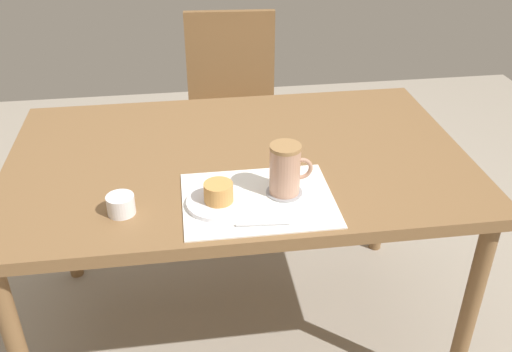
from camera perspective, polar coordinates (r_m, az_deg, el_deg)
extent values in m
cube|color=#9E9384|center=(2.13, -1.49, -14.89)|extent=(4.40, 4.40, 0.02)
cylinder|color=brown|center=(1.79, 20.50, -12.81)|extent=(0.05, 0.05, 0.67)
cylinder|color=brown|center=(2.24, -18.74, -2.76)|extent=(0.05, 0.05, 0.67)
cylinder|color=brown|center=(2.32, 12.63, -0.44)|extent=(0.05, 0.05, 0.67)
cube|color=brown|center=(1.70, -1.80, 1.63)|extent=(1.35, 0.85, 0.04)
cylinder|color=brown|center=(2.44, 2.10, -1.76)|extent=(0.04, 0.04, 0.40)
cylinder|color=brown|center=(2.43, -6.24, -2.06)|extent=(0.04, 0.04, 0.40)
cylinder|color=brown|center=(2.74, 1.37, 2.25)|extent=(0.04, 0.04, 0.40)
cylinder|color=brown|center=(2.73, -6.05, 1.99)|extent=(0.04, 0.04, 0.40)
cube|color=brown|center=(2.47, -2.31, 4.53)|extent=(0.45, 0.45, 0.04)
cube|color=brown|center=(2.56, -2.57, 11.33)|extent=(0.39, 0.06, 0.45)
cube|color=white|center=(1.48, 0.22, -2.39)|extent=(0.39, 0.31, 0.00)
cylinder|color=white|center=(1.45, -3.72, -2.65)|extent=(0.17, 0.17, 0.01)
cylinder|color=tan|center=(1.44, -3.77, -1.63)|extent=(0.07, 0.07, 0.05)
cylinder|color=#99999E|center=(1.50, 2.84, -1.63)|extent=(0.10, 0.10, 0.00)
cylinder|color=tan|center=(1.47, 2.90, 0.54)|extent=(0.08, 0.08, 0.13)
cylinder|color=#9E7547|center=(1.43, 2.98, 2.89)|extent=(0.08, 0.08, 0.01)
torus|color=tan|center=(1.47, 4.51, 0.74)|extent=(0.06, 0.01, 0.06)
cylinder|color=silver|center=(1.38, 0.69, -4.80)|extent=(0.13, 0.02, 0.01)
cylinder|color=white|center=(1.46, -13.36, -2.81)|extent=(0.07, 0.07, 0.05)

